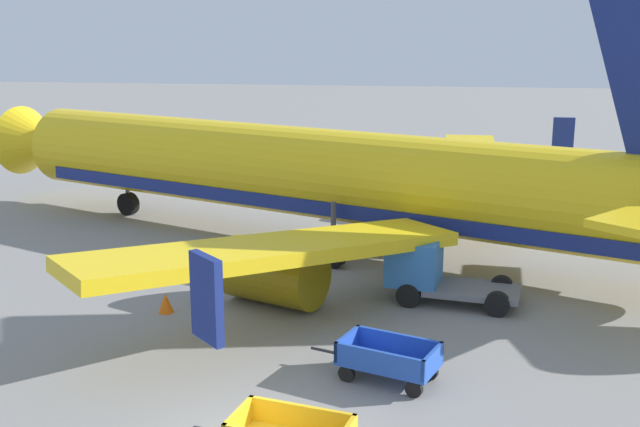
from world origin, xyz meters
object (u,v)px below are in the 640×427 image
(service_truck_beside_carts, at_px, (428,269))
(airplane, at_px, (330,177))
(traffic_cone_near_plane, at_px, (166,303))
(baggage_cart_third_in_row, at_px, (388,359))

(service_truck_beside_carts, bearing_deg, airplane, 125.92)
(airplane, bearing_deg, traffic_cone_near_plane, -117.28)
(service_truck_beside_carts, bearing_deg, traffic_cone_near_plane, -163.62)
(baggage_cart_third_in_row, xyz_separation_m, traffic_cone_near_plane, (-7.44, 3.90, -0.28))
(airplane, distance_m, traffic_cone_near_plane, 9.62)
(service_truck_beside_carts, bearing_deg, baggage_cart_third_in_row, -98.44)
(airplane, height_order, baggage_cart_third_in_row, airplane)
(airplane, height_order, traffic_cone_near_plane, airplane)
(baggage_cart_third_in_row, height_order, service_truck_beside_carts, service_truck_beside_carts)
(airplane, xyz_separation_m, traffic_cone_near_plane, (-4.23, -8.20, -2.73))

